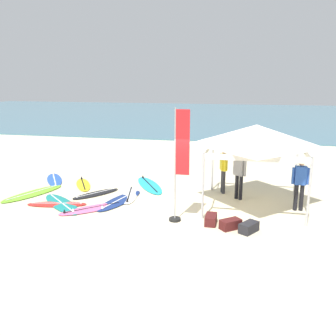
% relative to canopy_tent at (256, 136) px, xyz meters
% --- Properties ---
extents(ground_plane, '(80.00, 80.00, 0.00)m').
position_rel_canopy_tent_xyz_m(ground_plane, '(-2.93, -1.17, -2.39)').
color(ground_plane, beige).
extents(sea, '(80.00, 36.00, 0.10)m').
position_rel_canopy_tent_xyz_m(sea, '(-2.93, 30.43, -2.34)').
color(sea, teal).
rests_on(sea, ground).
extents(canopy_tent, '(3.16, 3.16, 2.75)m').
position_rel_canopy_tent_xyz_m(canopy_tent, '(0.00, 0.00, 0.00)').
color(canopy_tent, '#B7B7BC').
rests_on(canopy_tent, ground).
extents(surfboard_black, '(1.53, 1.84, 0.19)m').
position_rel_canopy_tent_xyz_m(surfboard_black, '(-5.66, 0.02, -2.35)').
color(surfboard_black, black).
rests_on(surfboard_black, ground).
extents(surfboard_white, '(1.02, 2.17, 0.19)m').
position_rel_canopy_tent_xyz_m(surfboard_white, '(-4.40, 0.14, -2.35)').
color(surfboard_white, white).
rests_on(surfboard_white, ground).
extents(surfboard_yellow, '(1.39, 1.91, 0.19)m').
position_rel_canopy_tent_xyz_m(surfboard_yellow, '(-6.64, 1.05, -2.35)').
color(surfboard_yellow, yellow).
rests_on(surfboard_yellow, ground).
extents(surfboard_pink, '(2.03, 1.99, 0.19)m').
position_rel_canopy_tent_xyz_m(surfboard_pink, '(-5.15, -1.49, -2.35)').
color(surfboard_pink, pink).
rests_on(surfboard_pink, ground).
extents(surfboard_lime, '(1.61, 2.65, 0.19)m').
position_rel_canopy_tent_xyz_m(surfboard_lime, '(-7.97, -0.43, -2.35)').
color(surfboard_lime, '#7AD12D').
rests_on(surfboard_lime, ground).
extents(surfboard_red, '(2.08, 0.95, 0.19)m').
position_rel_canopy_tent_xyz_m(surfboard_red, '(-6.49, -1.34, -2.35)').
color(surfboard_red, red).
rests_on(surfboard_red, ground).
extents(surfboard_cyan, '(1.90, 2.58, 0.19)m').
position_rel_canopy_tent_xyz_m(surfboard_cyan, '(-4.01, 1.53, -2.35)').
color(surfboard_cyan, '#23B2CC').
rests_on(surfboard_cyan, ground).
extents(surfboard_navy, '(1.27, 2.60, 0.19)m').
position_rel_canopy_tent_xyz_m(surfboard_navy, '(-4.54, -0.52, -2.35)').
color(surfboard_navy, navy).
rests_on(surfboard_navy, ground).
extents(surfboard_blue, '(1.66, 2.16, 0.19)m').
position_rel_canopy_tent_xyz_m(surfboard_blue, '(-8.15, 1.49, -2.35)').
color(surfboard_blue, blue).
rests_on(surfboard_blue, ground).
extents(surfboard_teal, '(2.36, 2.24, 0.19)m').
position_rel_canopy_tent_xyz_m(surfboard_teal, '(-6.35, -1.28, -2.35)').
color(surfboard_teal, '#19847F').
rests_on(surfboard_teal, ground).
extents(person_yellow, '(0.31, 0.53, 1.71)m').
position_rel_canopy_tent_xyz_m(person_yellow, '(-1.08, 1.25, -1.40)').
color(person_yellow, '#2D2D33').
rests_on(person_yellow, ground).
extents(person_grey, '(0.46, 0.39, 1.71)m').
position_rel_canopy_tent_xyz_m(person_grey, '(-0.48, 0.61, -1.40)').
color(person_grey, black).
rests_on(person_grey, ground).
extents(person_blue, '(0.55, 0.24, 1.71)m').
position_rel_canopy_tent_xyz_m(person_blue, '(1.45, -0.15, -1.40)').
color(person_blue, black).
rests_on(person_blue, ground).
extents(banner_flag, '(0.60, 0.36, 3.40)m').
position_rel_canopy_tent_xyz_m(banner_flag, '(-2.19, -1.87, -0.81)').
color(banner_flag, '#99999E').
rests_on(banner_flag, ground).
extents(gear_bag_near_tent, '(0.59, 0.68, 0.28)m').
position_rel_canopy_tent_xyz_m(gear_bag_near_tent, '(-0.12, -2.28, -2.25)').
color(gear_bag_near_tent, '#232328').
rests_on(gear_bag_near_tent, ground).
extents(gear_bag_by_pole, '(0.32, 0.60, 0.28)m').
position_rel_canopy_tent_xyz_m(gear_bag_by_pole, '(-1.22, -1.91, -2.25)').
color(gear_bag_by_pole, '#4C1919').
rests_on(gear_bag_by_pole, ground).
extents(gear_bag_on_sand, '(0.66, 0.63, 0.28)m').
position_rel_canopy_tent_xyz_m(gear_bag_on_sand, '(-0.63, -2.15, -2.25)').
color(gear_bag_on_sand, '#4C1919').
rests_on(gear_bag_on_sand, ground).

